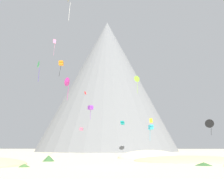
# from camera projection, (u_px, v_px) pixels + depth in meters

# --- Properties ---
(ground_plane) EXTENTS (400.00, 400.00, 0.00)m
(ground_plane) POSITION_uv_depth(u_px,v_px,m) (105.00, 167.00, 35.86)
(ground_plane) COLOR beige
(dune_foreground_left) EXTENTS (17.98, 16.23, 3.41)m
(dune_foreground_left) POSITION_uv_depth(u_px,v_px,m) (149.00, 158.00, 62.78)
(dune_foreground_left) COLOR beige
(dune_foreground_left) RESTS_ON ground_plane
(dune_midground) EXTENTS (19.89, 16.69, 1.75)m
(dune_midground) POSITION_uv_depth(u_px,v_px,m) (190.00, 161.00, 49.85)
(dune_midground) COLOR #C6B284
(dune_midground) RESTS_ON ground_plane
(bush_ridge_crest) EXTENTS (2.90, 2.90, 0.44)m
(bush_ridge_crest) POSITION_uv_depth(u_px,v_px,m) (204.00, 164.00, 38.30)
(bush_ridge_crest) COLOR #386633
(bush_ridge_crest) RESTS_ON ground_plane
(bush_mid_center) EXTENTS (2.86, 2.86, 1.04)m
(bush_mid_center) POSITION_uv_depth(u_px,v_px,m) (49.00, 158.00, 48.52)
(bush_mid_center) COLOR #386633
(bush_mid_center) RESTS_ON ground_plane
(bush_low_patch) EXTENTS (1.86, 1.86, 0.41)m
(bush_low_patch) POSITION_uv_depth(u_px,v_px,m) (24.00, 165.00, 35.66)
(bush_low_patch) COLOR #477238
(bush_low_patch) RESTS_ON ground_plane
(rock_massif) EXTENTS (89.35, 89.35, 66.58)m
(rock_massif) POSITION_uv_depth(u_px,v_px,m) (108.00, 85.00, 143.26)
(rock_massif) COLOR slate
(rock_massif) RESTS_ON ground_plane
(kite_yellow_low) EXTENTS (1.13, 0.30, 3.73)m
(kite_yellow_low) POSITION_uv_depth(u_px,v_px,m) (151.00, 121.00, 94.05)
(kite_yellow_low) COLOR yellow
(kite_cyan_low) EXTENTS (1.51, 1.54, 4.24)m
(kite_cyan_low) POSITION_uv_depth(u_px,v_px,m) (151.00, 127.00, 75.94)
(kite_cyan_low) COLOR #33BCDB
(kite_lime_mid) EXTENTS (2.06, 1.47, 6.05)m
(kite_lime_mid) POSITION_uv_depth(u_px,v_px,m) (137.00, 79.00, 95.74)
(kite_lime_mid) COLOR #8CD133
(kite_magenta_mid) EXTENTS (1.39, 2.13, 5.16)m
(kite_magenta_mid) POSITION_uv_depth(u_px,v_px,m) (68.00, 82.00, 64.04)
(kite_magenta_mid) COLOR #D1339E
(kite_violet_mid) EXTENTS (1.92, 1.92, 4.59)m
(kite_violet_mid) POSITION_uv_depth(u_px,v_px,m) (91.00, 108.00, 92.64)
(kite_violet_mid) COLOR purple
(kite_black_low) EXTENTS (2.27, 1.35, 3.92)m
(kite_black_low) POSITION_uv_depth(u_px,v_px,m) (210.00, 124.00, 70.28)
(kite_black_low) COLOR black
(kite_red_mid) EXTENTS (0.57, 0.64, 0.94)m
(kite_red_mid) POSITION_uv_depth(u_px,v_px,m) (85.00, 93.00, 82.65)
(kite_red_mid) COLOR red
(kite_pink_high) EXTENTS (0.85, 1.02, 5.78)m
(kite_pink_high) POSITION_uv_depth(u_px,v_px,m) (54.00, 43.00, 93.28)
(kite_pink_high) COLOR pink
(kite_rainbow_low) EXTENTS (1.12, 1.09, 1.06)m
(kite_rainbow_low) POSITION_uv_depth(u_px,v_px,m) (81.00, 129.00, 96.62)
(kite_rainbow_low) COLOR #E5668C
(kite_green_mid) EXTENTS (1.24, 1.58, 4.94)m
(kite_green_mid) POSITION_uv_depth(u_px,v_px,m) (39.00, 65.00, 65.73)
(kite_green_mid) COLOR green
(kite_orange_high) EXTENTS (1.24, 1.28, 4.79)m
(kite_orange_high) POSITION_uv_depth(u_px,v_px,m) (61.00, 63.00, 84.82)
(kite_orange_high) COLOR orange
(kite_teal_low) EXTENTS (1.42, 1.46, 1.31)m
(kite_teal_low) POSITION_uv_depth(u_px,v_px,m) (122.00, 123.00, 94.96)
(kite_teal_low) COLOR teal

